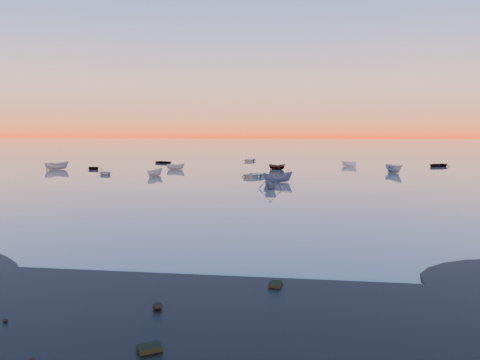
# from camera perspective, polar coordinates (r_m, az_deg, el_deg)

# --- Properties ---
(ground) EXTENTS (600.00, 600.00, 0.00)m
(ground) POSITION_cam_1_polar(r_m,az_deg,el_deg) (124.42, 6.32, 2.80)
(ground) COLOR #655B54
(ground) RESTS_ON ground
(mud_lobes) EXTENTS (140.00, 6.00, 0.07)m
(mud_lobes) POSITION_cam_1_polar(r_m,az_deg,el_deg) (24.38, 0.08, -10.32)
(mud_lobes) COLOR black
(mud_lobes) RESTS_ON ground
(moored_fleet) EXTENTS (124.00, 58.00, 1.20)m
(moored_fleet) POSITION_cam_1_polar(r_m,az_deg,el_deg) (77.56, 5.42, 0.89)
(moored_fleet) COLOR silver
(moored_fleet) RESTS_ON ground
(boat_near_left) EXTENTS (3.89, 3.06, 0.90)m
(boat_near_left) POSITION_cam_1_polar(r_m,az_deg,el_deg) (76.41, -16.11, 0.61)
(boat_near_left) COLOR slate
(boat_near_left) RESTS_ON ground
(boat_near_center) EXTENTS (2.99, 4.39, 1.40)m
(boat_near_center) POSITION_cam_1_polar(r_m,az_deg,el_deg) (62.76, 4.64, -0.30)
(boat_near_center) COLOR #364867
(boat_near_center) RESTS_ON ground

